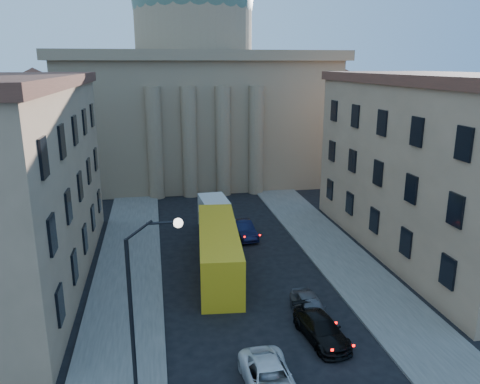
% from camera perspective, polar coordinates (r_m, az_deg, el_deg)
% --- Properties ---
extents(sidewalk_left, '(5.00, 60.00, 0.15)m').
position_cam_1_polar(sidewalk_left, '(33.61, -13.77, -12.29)').
color(sidewalk_left, '#54524C').
rests_on(sidewalk_left, ground).
extents(sidewalk_right, '(5.00, 60.00, 0.15)m').
position_cam_1_polar(sidewalk_right, '(36.56, 14.31, -9.98)').
color(sidewalk_right, '#54524C').
rests_on(sidewalk_right, ground).
extents(church, '(68.02, 28.76, 36.60)m').
position_cam_1_polar(church, '(67.65, -5.45, 12.27)').
color(church, '#8B7055').
rests_on(church, ground).
extents(building_right, '(11.60, 26.60, 14.70)m').
position_cam_1_polar(building_right, '(41.71, 23.38, 3.02)').
color(building_right, tan).
rests_on(building_right, ground).
extents(street_lamp, '(2.62, 0.44, 8.83)m').
position_cam_1_polar(street_lamp, '(22.27, -11.89, -12.07)').
color(street_lamp, black).
rests_on(street_lamp, ground).
extents(car_left_mid, '(2.43, 5.12, 1.41)m').
position_cam_1_polar(car_left_mid, '(24.31, 3.69, -21.93)').
color(car_left_mid, silver).
rests_on(car_left_mid, ground).
extents(car_right_mid, '(2.55, 4.98, 1.38)m').
position_cam_1_polar(car_right_mid, '(28.43, 9.87, -16.10)').
color(car_right_mid, black).
rests_on(car_right_mid, ground).
extents(car_right_far, '(1.74, 4.24, 1.44)m').
position_cam_1_polar(car_right_far, '(30.44, 8.56, -13.71)').
color(car_right_far, '#4E4E53').
rests_on(car_right_far, ground).
extents(car_right_distant, '(2.11, 4.77, 1.52)m').
position_cam_1_polar(car_right_distant, '(43.02, 0.39, -4.58)').
color(car_right_distant, black).
rests_on(car_right_distant, ground).
extents(city_bus, '(3.97, 12.72, 3.53)m').
position_cam_1_polar(city_bus, '(35.68, -2.63, -6.94)').
color(city_bus, gold).
rests_on(city_bus, ground).
extents(box_truck, '(2.73, 6.16, 3.31)m').
position_cam_1_polar(box_truck, '(43.44, -2.98, -3.27)').
color(box_truck, silver).
rests_on(box_truck, ground).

